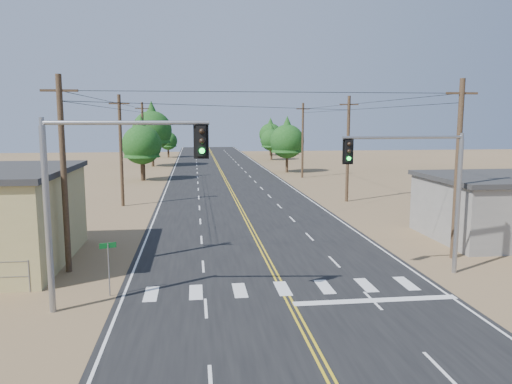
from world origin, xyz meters
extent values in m
plane|color=olive|center=(0.00, 0.00, 0.00)|extent=(220.00, 220.00, 0.00)
cube|color=black|center=(0.00, 30.00, 0.01)|extent=(15.00, 200.00, 0.02)
cylinder|color=gray|center=(-11.50, 9.00, 0.75)|extent=(0.06, 0.06, 1.50)
cylinder|color=#4C3826|center=(-10.50, 12.00, 5.00)|extent=(0.30, 0.30, 10.00)
cube|color=#4C3826|center=(-10.50, 12.00, 9.20)|extent=(1.80, 0.12, 0.12)
cylinder|color=#4C3826|center=(-10.50, 32.00, 5.00)|extent=(0.30, 0.30, 10.00)
cube|color=#4C3826|center=(-10.50, 32.00, 9.20)|extent=(1.80, 0.12, 0.12)
cylinder|color=#4C3826|center=(-10.50, 52.00, 5.00)|extent=(0.30, 0.30, 10.00)
cube|color=#4C3826|center=(-10.50, 52.00, 9.20)|extent=(1.80, 0.12, 0.12)
cylinder|color=#4C3826|center=(10.50, 12.00, 5.00)|extent=(0.30, 0.30, 10.00)
cube|color=#4C3826|center=(10.50, 12.00, 9.20)|extent=(1.80, 0.12, 0.12)
cylinder|color=#4C3826|center=(10.50, 32.00, 5.00)|extent=(0.30, 0.30, 10.00)
cube|color=#4C3826|center=(10.50, 32.00, 9.20)|extent=(1.80, 0.12, 0.12)
cylinder|color=#4C3826|center=(10.50, 52.00, 5.00)|extent=(0.30, 0.30, 10.00)
cube|color=#4C3826|center=(10.50, 52.00, 9.20)|extent=(1.80, 0.12, 0.12)
cylinder|color=gray|center=(-9.81, 6.43, 3.78)|extent=(0.26, 0.26, 7.55)
cylinder|color=gray|center=(-9.81, 6.43, 7.55)|extent=(0.19, 0.19, 0.65)
cylinder|color=gray|center=(-6.59, 6.07, 7.66)|extent=(6.47, 0.88, 0.17)
cube|color=black|center=(-3.68, 5.76, 6.96)|extent=(0.41, 0.36, 1.19)
sphere|color=black|center=(-3.66, 5.56, 7.34)|extent=(0.22, 0.22, 0.22)
sphere|color=black|center=(-3.66, 5.56, 6.96)|extent=(0.22, 0.22, 0.22)
sphere|color=#0CE533|center=(-3.66, 5.56, 6.58)|extent=(0.22, 0.22, 0.22)
cylinder|color=gray|center=(9.17, 9.38, 3.42)|extent=(0.23, 0.23, 6.84)
cylinder|color=gray|center=(9.17, 9.38, 6.84)|extent=(0.18, 0.18, 0.59)
cylinder|color=gray|center=(6.09, 9.23, 6.94)|extent=(6.17, 0.46, 0.16)
cube|color=black|center=(3.31, 9.09, 6.30)|extent=(0.36, 0.31, 1.07)
sphere|color=black|center=(3.30, 8.91, 6.64)|extent=(0.20, 0.20, 0.20)
sphere|color=black|center=(3.30, 8.91, 6.30)|extent=(0.20, 0.20, 0.20)
sphere|color=#0CE533|center=(3.30, 8.91, 5.96)|extent=(0.20, 0.20, 0.20)
cylinder|color=gray|center=(-7.80, 8.00, 1.21)|extent=(0.06, 0.06, 2.42)
cube|color=#0E6623|center=(-7.80, 8.00, 2.32)|extent=(0.69, 0.26, 0.24)
cylinder|color=#3F2D1E|center=(-10.63, 51.31, 1.51)|extent=(0.50, 0.50, 3.01)
cone|color=#164614|center=(-10.63, 51.31, 5.69)|extent=(4.69, 4.69, 5.36)
sphere|color=#164614|center=(-10.63, 51.31, 4.61)|extent=(5.02, 5.02, 5.02)
cylinder|color=#3F2D1E|center=(-10.92, 71.25, 1.96)|extent=(0.47, 0.47, 3.93)
cone|color=#164614|center=(-10.92, 71.25, 7.42)|extent=(6.11, 6.11, 6.98)
sphere|color=#164614|center=(-10.92, 71.25, 6.00)|extent=(6.55, 6.55, 6.55)
cylinder|color=#3F2D1E|center=(-9.33, 91.17, 1.13)|extent=(0.41, 0.41, 2.26)
cone|color=#164614|center=(-9.33, 91.17, 4.26)|extent=(3.51, 3.51, 4.01)
sphere|color=#164614|center=(-9.33, 91.17, 3.45)|extent=(3.76, 3.76, 3.76)
cylinder|color=#3F2D1E|center=(9.69, 58.99, 1.50)|extent=(0.40, 0.40, 3.01)
cone|color=#164614|center=(9.69, 58.99, 5.69)|extent=(4.68, 4.68, 5.35)
sphere|color=#164614|center=(9.69, 58.99, 4.60)|extent=(5.02, 5.02, 5.02)
cylinder|color=#3F2D1E|center=(10.95, 82.21, 1.27)|extent=(0.39, 0.39, 2.54)
cone|color=#164614|center=(10.95, 82.21, 4.80)|extent=(3.95, 3.95, 4.52)
sphere|color=#164614|center=(10.95, 82.21, 3.88)|extent=(4.23, 4.23, 4.23)
cylinder|color=#3F2D1E|center=(12.68, 94.78, 1.49)|extent=(0.44, 0.44, 2.98)
cone|color=#164614|center=(12.68, 94.78, 5.62)|extent=(4.63, 4.63, 5.29)
sphere|color=#164614|center=(12.68, 94.78, 4.55)|extent=(4.96, 4.96, 4.96)
camera|label=1|loc=(-3.96, -13.91, 7.78)|focal=35.00mm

